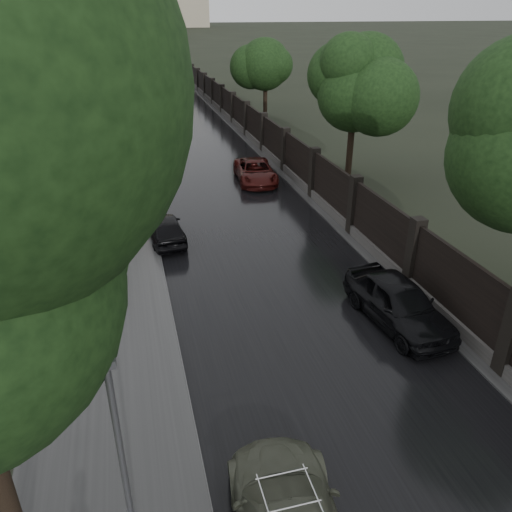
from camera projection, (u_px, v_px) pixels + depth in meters
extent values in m
cube|color=black|center=(128.00, 38.00, 173.16)|extent=(8.00, 420.00, 0.02)
cube|color=#2D2D2D|center=(111.00, 38.00, 171.77)|extent=(4.00, 420.00, 0.16)
cube|color=#2D2D2D|center=(144.00, 38.00, 174.39)|extent=(3.00, 420.00, 0.08)
cube|color=#383533|center=(256.00, 141.00, 37.21)|extent=(0.40, 75.00, 0.50)
cube|color=black|center=(256.00, 124.00, 36.65)|extent=(0.15, 75.00, 2.00)
cube|color=black|center=(188.00, 71.00, 69.64)|extent=(0.45, 0.45, 2.70)
cylinder|color=black|center=(72.00, 118.00, 31.43)|extent=(0.36, 0.36, 5.85)
sphere|color=black|center=(65.00, 79.00, 30.39)|extent=(4.25, 4.25, 4.25)
cylinder|color=black|center=(351.00, 135.00, 28.08)|extent=(0.36, 0.36, 5.53)
sphere|color=black|center=(355.00, 94.00, 27.10)|extent=(4.08, 4.08, 4.08)
cylinder|color=black|center=(265.00, 90.00, 43.68)|extent=(0.36, 0.36, 5.53)
sphere|color=black|center=(266.00, 63.00, 42.70)|extent=(4.08, 4.08, 4.08)
cylinder|color=#59595E|center=(129.00, 499.00, 7.52)|extent=(0.10, 0.10, 5.00)
cube|color=#59595E|center=(106.00, 364.00, 6.38)|extent=(0.25, 0.12, 0.12)
cylinder|color=#59595E|center=(137.00, 157.00, 28.57)|extent=(0.12, 0.12, 3.00)
imported|color=#59595E|center=(134.00, 122.00, 27.68)|extent=(0.16, 0.20, 1.00)
sphere|color=#FF0C0C|center=(134.00, 125.00, 27.62)|extent=(0.14, 0.14, 0.14)
imported|color=black|center=(166.00, 228.00, 21.57)|extent=(1.68, 3.66, 1.22)
imported|color=black|center=(398.00, 303.00, 15.84)|extent=(2.25, 4.62, 1.52)
imported|color=#330D0B|center=(255.00, 171.00, 29.04)|extent=(2.47, 4.72, 1.27)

